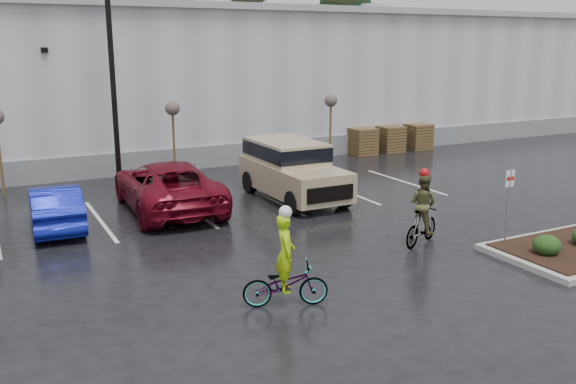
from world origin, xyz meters
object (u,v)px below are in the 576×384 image
fire_lane_sign (508,198)px  car_blue (55,207)px  cyclist_hivis (285,275)px  sapling_east (331,104)px  pallet_stack_a (362,141)px  lamppost (110,37)px  pallet_stack_c (418,137)px  car_red (168,186)px  cyclist_olive (422,217)px  suv_tan (294,171)px  pallet_stack_b (390,139)px  sapling_mid (173,112)px

fire_lane_sign → car_blue: fire_lane_sign is taller
fire_lane_sign → cyclist_hivis: (-7.03, -0.59, -0.72)m
sapling_east → pallet_stack_a: (2.50, 1.00, -2.05)m
lamppost → pallet_stack_c: size_ratio=6.83×
fire_lane_sign → car_red: size_ratio=0.37×
fire_lane_sign → cyclist_olive: 2.32m
car_blue → suv_tan: size_ratio=0.79×
sapling_east → pallet_stack_b: sapling_east is taller
lamppost → pallet_stack_a: bearing=9.1°
sapling_east → car_red: bearing=-152.9°
pallet_stack_b → pallet_stack_c: bearing=0.0°
sapling_mid → car_red: size_ratio=0.54×
car_red → lamppost: bearing=-75.2°
cyclist_hivis → lamppost: bearing=23.6°
pallet_stack_b → suv_tan: size_ratio=0.26×
fire_lane_sign → car_red: bearing=130.8°
sapling_mid → sapling_east: size_ratio=1.00×
car_blue → cyclist_hivis: cyclist_hivis is taller
sapling_mid → car_blue: sapling_mid is taller
pallet_stack_a → pallet_stack_b: same height
sapling_east → pallet_stack_c: sapling_east is taller
car_blue → fire_lane_sign: bearing=147.1°
sapling_mid → pallet_stack_a: bearing=5.7°
pallet_stack_c → lamppost: bearing=-172.9°
sapling_east → pallet_stack_b: bearing=13.4°
sapling_mid → cyclist_hivis: sapling_mid is taller
sapling_east → fire_lane_sign: bearing=-99.8°
sapling_mid → lamppost: bearing=-158.2°
lamppost → sapling_east: bearing=5.7°
lamppost → cyclist_hivis: bearing=-86.5°
lamppost → fire_lane_sign: size_ratio=4.19×
pallet_stack_c → sapling_mid: bearing=-175.8°
pallet_stack_b → car_red: size_ratio=0.23×
pallet_stack_a → pallet_stack_b: (1.70, 0.00, 0.00)m
pallet_stack_a → sapling_east: bearing=-158.2°
pallet_stack_b → car_blue: bearing=-160.0°
fire_lane_sign → cyclist_hivis: 7.09m
pallet_stack_c → car_red: bearing=-159.4°
sapling_mid → cyclist_olive: (3.48, -11.50, -1.93)m
pallet_stack_a → cyclist_hivis: size_ratio=0.61×
sapling_east → fire_lane_sign: size_ratio=1.45×
lamppost → sapling_east: 10.48m
sapling_mid → car_red: sapling_mid is taller
sapling_mid → pallet_stack_c: bearing=4.2°
lamppost → sapling_east: (10.00, 1.00, -2.96)m
pallet_stack_b → car_blue: 18.11m
pallet_stack_a → car_blue: 16.52m
pallet_stack_a → pallet_stack_b: 1.70m
lamppost → sapling_east: lamppost is taller
sapling_mid → car_blue: (-5.31, -5.20, -2.06)m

